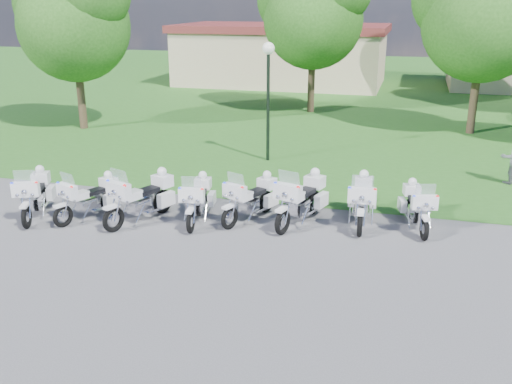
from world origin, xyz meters
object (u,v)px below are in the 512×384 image
(motorcycle_4, at_px, (252,197))
(motorcycle_6, at_px, (362,200))
(motorcycle_1, at_px, (90,197))
(motorcycle_7, at_px, (417,206))
(motorcycle_3, at_px, (198,199))
(lamp_post, at_px, (268,73))
(motorcycle_5, at_px, (302,198))
(motorcycle_2, at_px, (142,197))
(motorcycle_0, at_px, (35,194))

(motorcycle_4, xyz_separation_m, motorcycle_6, (2.94, 0.54, 0.03))
(motorcycle_1, relative_size, motorcycle_7, 0.98)
(motorcycle_3, bearing_deg, motorcycle_4, -169.59)
(motorcycle_6, distance_m, lamp_post, 7.26)
(motorcycle_1, bearing_deg, motorcycle_3, -147.06)
(motorcycle_3, height_order, motorcycle_5, motorcycle_5)
(motorcycle_2, bearing_deg, motorcycle_6, -144.17)
(lamp_post, bearing_deg, motorcycle_0, -123.25)
(motorcycle_3, bearing_deg, motorcycle_6, -175.32)
(motorcycle_0, bearing_deg, motorcycle_1, 169.58)
(motorcycle_0, height_order, motorcycle_4, motorcycle_0)
(motorcycle_1, height_order, motorcycle_6, motorcycle_6)
(motorcycle_2, bearing_deg, motorcycle_4, -140.57)
(motorcycle_4, relative_size, motorcycle_5, 0.88)
(motorcycle_3, bearing_deg, motorcycle_0, 2.54)
(motorcycle_3, xyz_separation_m, motorcycle_5, (2.75, 0.61, 0.08))
(motorcycle_1, bearing_deg, lamp_post, -93.25)
(motorcycle_1, xyz_separation_m, motorcycle_7, (8.72, 1.67, -0.01))
(motorcycle_2, height_order, motorcycle_7, motorcycle_2)
(motorcycle_3, bearing_deg, motorcycle_7, -177.84)
(motorcycle_7, relative_size, lamp_post, 0.48)
(motorcycle_0, height_order, motorcycle_1, motorcycle_0)
(motorcycle_1, xyz_separation_m, motorcycle_2, (1.51, 0.17, 0.08))
(motorcycle_4, height_order, lamp_post, lamp_post)
(motorcycle_0, distance_m, lamp_post, 9.16)
(motorcycle_1, relative_size, motorcycle_4, 0.97)
(motorcycle_5, distance_m, motorcycle_7, 3.05)
(motorcycle_4, xyz_separation_m, motorcycle_5, (1.37, 0.14, 0.06))
(motorcycle_5, height_order, motorcycle_7, motorcycle_5)
(motorcycle_0, relative_size, motorcycle_5, 0.92)
(motorcycle_0, distance_m, motorcycle_2, 3.09)
(motorcycle_2, height_order, motorcycle_5, motorcycle_5)
(motorcycle_2, xyz_separation_m, lamp_post, (1.76, 6.89, 2.58))
(motorcycle_7, bearing_deg, motorcycle_4, -6.08)
(motorcycle_6, xyz_separation_m, motorcycle_7, (1.43, 0.07, -0.06))
(motorcycle_3, height_order, motorcycle_4, motorcycle_4)
(motorcycle_2, relative_size, motorcycle_7, 1.11)
(motorcycle_5, xyz_separation_m, lamp_post, (-2.44, 5.85, 2.57))
(motorcycle_2, distance_m, motorcycle_6, 5.95)
(motorcycle_6, distance_m, motorcycle_7, 1.43)
(motorcycle_2, xyz_separation_m, motorcycle_3, (1.45, 0.42, -0.07))
(motorcycle_1, relative_size, motorcycle_5, 0.86)
(motorcycle_0, height_order, motorcycle_2, motorcycle_2)
(motorcycle_5, height_order, motorcycle_6, motorcycle_5)
(motorcycle_7, xyz_separation_m, lamp_post, (-5.45, 5.39, 2.67))
(motorcycle_4, height_order, motorcycle_5, motorcycle_5)
(motorcycle_2, relative_size, motorcycle_5, 0.97)
(motorcycle_4, bearing_deg, motorcycle_0, 35.53)
(motorcycle_7, bearing_deg, motorcycle_6, -11.19)
(motorcycle_0, relative_size, motorcycle_7, 1.05)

